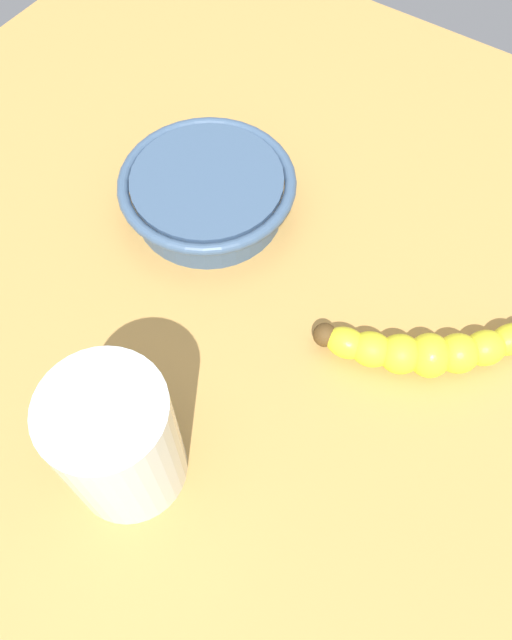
{
  "coord_description": "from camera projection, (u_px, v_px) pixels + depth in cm",
  "views": [
    {
      "loc": [
        14.52,
        8.19,
        54.8
      ],
      "look_at": [
        -9.66,
        -7.94,
        5.0
      ],
      "focal_mm": 35.92,
      "sensor_mm": 36.0,
      "label": 1
    }
  ],
  "objects": [
    {
      "name": "wooden_tabletop",
      "position": [
        271.0,
        467.0,
        0.54
      ],
      "size": [
        120.0,
        120.0,
        3.0
      ],
      "primitive_type": "cube",
      "color": "#B98A46",
      "rests_on": "ground"
    },
    {
      "name": "smoothie_glass",
      "position": [
        118.0,
        442.0,
        0.48
      ],
      "size": [
        9.25,
        9.25,
        12.75
      ],
      "color": "silver",
      "rests_on": "wooden_tabletop"
    },
    {
      "name": "banana",
      "position": [
        428.0,
        349.0,
        0.56
      ],
      "size": [
        12.66,
        17.19,
        3.97
      ],
      "rotation": [
        0.0,
        0.0,
        2.17
      ],
      "color": "yellow",
      "rests_on": "wooden_tabletop"
    },
    {
      "name": "ceramic_bowl",
      "position": [
        208.0,
        191.0,
        0.64
      ],
      "size": [
        17.79,
        17.79,
        4.71
      ],
      "color": "#3D5675",
      "rests_on": "wooden_tabletop"
    }
  ]
}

